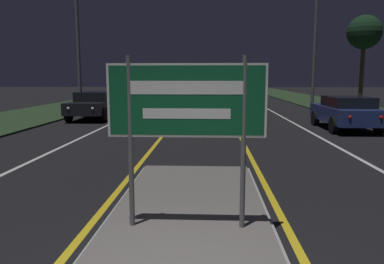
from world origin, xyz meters
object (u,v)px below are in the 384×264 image
object	(u,v)px
car_receding_1	(244,99)
car_approaching_0	(95,104)
car_approaching_1	(130,95)
highway_sign	(187,108)
streetlight_right_near	(317,4)
car_receding_0	(346,112)

from	to	relation	value
car_receding_1	car_approaching_0	world-z (taller)	car_receding_1
car_receding_1	car_approaching_1	size ratio (longest dim) A/B	0.92
highway_sign	car_approaching_0	distance (m)	15.01
car_receding_1	car_approaching_1	bearing A→B (deg)	145.11
car_receding_1	streetlight_right_near	bearing A→B (deg)	-19.63
highway_sign	car_approaching_0	bearing A→B (deg)	111.71
car_receding_0	car_approaching_1	bearing A→B (deg)	130.68
highway_sign	streetlight_right_near	bearing A→B (deg)	69.97
car_receding_0	car_approaching_0	distance (m)	11.84
highway_sign	car_approaching_0	size ratio (longest dim) A/B	0.54
streetlight_right_near	highway_sign	bearing A→B (deg)	-110.03
car_approaching_0	car_approaching_1	bearing A→B (deg)	92.09
streetlight_right_near	car_approaching_1	size ratio (longest dim) A/B	1.77
car_receding_0	car_receding_1	distance (m)	8.53
car_receding_0	car_approaching_1	size ratio (longest dim) A/B	0.85
car_receding_0	highway_sign	bearing A→B (deg)	-118.88
highway_sign	streetlight_right_near	size ratio (longest dim) A/B	0.27
highway_sign	car_receding_0	distance (m)	12.04
highway_sign	car_approaching_0	xyz separation A→B (m)	(-5.54, 13.91, -0.96)
highway_sign	car_approaching_1	xyz separation A→B (m)	(-5.91, 24.13, -0.96)
highway_sign	streetlight_right_near	world-z (taller)	streetlight_right_near
streetlight_right_near	car_receding_0	size ratio (longest dim) A/B	2.08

